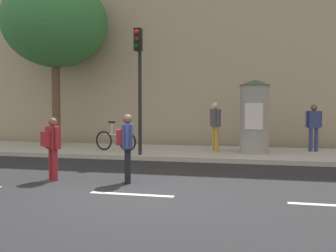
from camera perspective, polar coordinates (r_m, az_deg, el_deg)
name	(u,v)px	position (r m, az deg, el deg)	size (l,w,h in m)	color
ground_plane	(131,194)	(8.62, -5.11, -9.44)	(80.00, 80.00, 0.00)	#232326
sidewalk_curb	(192,153)	(15.31, 3.39, -3.72)	(36.00, 4.00, 0.15)	#B2ADA3
lane_markings	(131,194)	(8.62, -5.11, -9.42)	(25.80, 0.16, 0.01)	silver
building_backdrop	(211,28)	(20.49, 6.01, 13.36)	(36.00, 5.00, 11.13)	tan
traffic_light	(139,70)	(13.92, -4.07, 7.71)	(0.24, 0.45, 4.24)	black
poster_column	(254,116)	(14.79, 11.89, 1.38)	(1.12, 1.12, 2.59)	gray
street_tree	(55,23)	(18.38, -15.40, 13.63)	(4.39, 4.39, 7.03)	brown
pedestrian_with_backpack	(127,142)	(9.74, -5.76, -2.21)	(0.48, 0.63, 1.63)	black
pedestrian_in_light_jacket	(52,144)	(10.44, -15.80, -2.35)	(0.51, 0.51, 1.54)	maroon
pedestrian_in_red_top	(215,122)	(15.12, 6.58, 0.55)	(0.44, 0.60, 1.80)	#B78C33
pedestrian_in_dark_shirt	(314,124)	(15.87, 19.56, 0.28)	(0.58, 0.33, 1.72)	navy
bicycle_leaning	(115,140)	(15.33, -7.30, -1.99)	(1.74, 0.46, 1.09)	black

